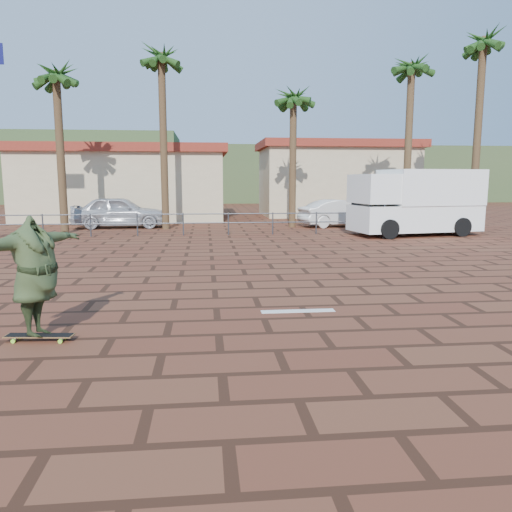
{
  "coord_description": "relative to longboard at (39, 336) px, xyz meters",
  "views": [
    {
      "loc": [
        -1.02,
        -10.24,
        2.47
      ],
      "look_at": [
        0.08,
        0.54,
        0.8
      ],
      "focal_mm": 35.0,
      "sensor_mm": 36.0,
      "label": 1
    }
  ],
  "objects": [
    {
      "name": "skateboarder",
      "position": [
        0.0,
        0.0,
        0.94
      ],
      "size": [
        1.49,
        2.32,
        1.84
      ],
      "primitive_type": "imported",
      "rotation": [
        0.0,
        0.0,
        1.15
      ],
      "color": "#364726",
      "rests_on": "longboard"
    },
    {
      "name": "palm_far_left",
      "position": [
        -3.91,
        16.04,
        6.75
      ],
      "size": [
        2.4,
        2.4,
        8.25
      ],
      "color": "brown",
      "rests_on": "ground"
    },
    {
      "name": "paint_stripe",
      "position": [
        4.29,
        1.34,
        -0.08
      ],
      "size": [
        1.4,
        0.22,
        0.01
      ],
      "primitive_type": "cube",
      "color": "white",
      "rests_on": "ground"
    },
    {
      "name": "building_west",
      "position": [
        -2.41,
        24.54,
        2.2
      ],
      "size": [
        12.6,
        7.6,
        4.5
      ],
      "color": "beige",
      "rests_on": "ground"
    },
    {
      "name": "palm_right",
      "position": [
        12.59,
        16.54,
        7.5
      ],
      "size": [
        2.4,
        2.4,
        9.05
      ],
      "color": "brown",
      "rests_on": "ground"
    },
    {
      "name": "car_white",
      "position": [
        9.64,
        18.06,
        0.62
      ],
      "size": [
        4.51,
        2.44,
        1.41
      ],
      "primitive_type": "imported",
      "rotation": [
        0.0,
        0.0,
        1.8
      ],
      "color": "silver",
      "rests_on": "ground"
    },
    {
      "name": "palm_left",
      "position": [
        0.59,
        17.54,
        7.87
      ],
      "size": [
        2.4,
        2.4,
        9.45
      ],
      "color": "brown",
      "rests_on": "ground"
    },
    {
      "name": "palm_far_right",
      "position": [
        15.59,
        15.54,
        8.43
      ],
      "size": [
        2.4,
        2.4,
        10.05
      ],
      "color": "brown",
      "rests_on": "ground"
    },
    {
      "name": "longboard",
      "position": [
        0.0,
        0.0,
        0.0
      ],
      "size": [
        1.06,
        0.34,
        0.1
      ],
      "rotation": [
        0.0,
        0.0,
        -0.11
      ],
      "color": "olive",
      "rests_on": "ground"
    },
    {
      "name": "palm_center",
      "position": [
        7.09,
        18.04,
        6.28
      ],
      "size": [
        2.4,
        2.4,
        7.75
      ],
      "color": "brown",
      "rests_on": "ground"
    },
    {
      "name": "hill_back",
      "position": [
        -18.41,
        58.54,
        3.92
      ],
      "size": [
        35.0,
        14.0,
        8.0
      ],
      "primitive_type": "cube",
      "color": "#384C28",
      "rests_on": "ground"
    },
    {
      "name": "building_east",
      "position": [
        11.59,
        26.54,
        2.45
      ],
      "size": [
        10.6,
        6.6,
        5.0
      ],
      "color": "beige",
      "rests_on": "ground"
    },
    {
      "name": "campervan",
      "position": [
        11.91,
        13.73,
        1.44
      ],
      "size": [
        5.88,
        3.18,
        2.89
      ],
      "rotation": [
        0.0,
        0.0,
        0.16
      ],
      "color": "white",
      "rests_on": "ground"
    },
    {
      "name": "ground",
      "position": [
        3.59,
        2.54,
        -0.08
      ],
      "size": [
        120.0,
        120.0,
        0.0
      ],
      "primitive_type": "plane",
      "color": "brown",
      "rests_on": "ground"
    },
    {
      "name": "hill_front",
      "position": [
        3.59,
        52.54,
        2.92
      ],
      "size": [
        70.0,
        18.0,
        6.0
      ],
      "primitive_type": "cube",
      "color": "#384C28",
      "rests_on": "ground"
    },
    {
      "name": "street_sign",
      "position": [
        10.03,
        12.54,
        1.41
      ],
      "size": [
        0.43,
        0.13,
        2.14
      ],
      "rotation": [
        0.0,
        0.0,
        -0.2
      ],
      "color": "gray",
      "rests_on": "ground"
    },
    {
      "name": "car_silver",
      "position": [
        -1.81,
        18.54,
        0.73
      ],
      "size": [
        4.85,
        2.1,
        1.63
      ],
      "primitive_type": "imported",
      "rotation": [
        0.0,
        0.0,
        1.61
      ],
      "color": "#B1B4B9",
      "rests_on": "ground"
    },
    {
      "name": "guardrail",
      "position": [
        3.59,
        14.54,
        0.6
      ],
      "size": [
        24.06,
        0.06,
        1.0
      ],
      "color": "#47494F",
      "rests_on": "ground"
    }
  ]
}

